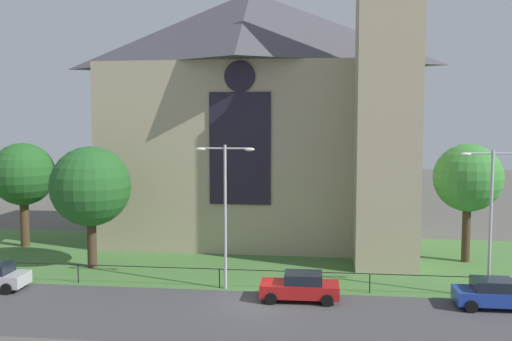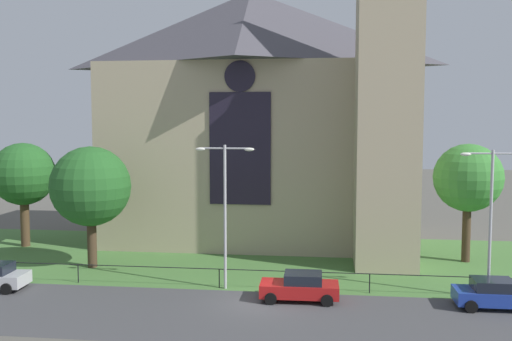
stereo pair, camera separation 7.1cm
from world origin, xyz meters
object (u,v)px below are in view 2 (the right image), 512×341
Objects in this scene: tree_right_far at (468,178)px; streetlamp_far at (491,204)px; tree_left_far at (23,175)px; parked_car_red at (300,287)px; church_building at (260,114)px; tree_left_near at (91,187)px; parked_car_blue at (496,294)px; streetlamp_near at (225,198)px.

streetlamp_far is at bearing -95.33° from tree_right_far.
tree_right_far reaches higher than tree_left_far.
tree_left_far reaches higher than parked_car_red.
streetlamp_far is at bearing -44.09° from church_building.
tree_left_near is 1.91× the size of parked_car_blue.
church_building is 6.15× the size of parked_car_red.
tree_left_near is 10.30m from streetlamp_near.
streetlamp_far is at bearing -0.00° from streetlamp_near.
tree_right_far reaches higher than parked_car_red.
parked_car_red is (-10.16, -1.66, -4.42)m from streetlamp_far.
parked_car_red is (-10.93, -9.92, -5.02)m from tree_right_far.
parked_car_blue is at bearing -18.98° from tree_left_far.
tree_left_near is at bearing 171.23° from streetlamp_far.
church_building is 20.34m from streetlamp_far.
streetlamp_far reaches higher than tree_left_near.
streetlamp_near is 6.51m from parked_car_red.
parked_car_blue is at bearing -93.66° from streetlamp_far.
tree_right_far is at bearing 84.95° from parked_car_blue.
streetlamp_far is at bearing 86.33° from parked_car_blue.
tree_left_far is (-32.67, 0.94, -0.20)m from tree_right_far.
tree_right_far is 1.00× the size of streetlamp_far.
tree_right_far is at bearing 28.35° from streetlamp_near.
tree_right_far is at bearing 84.67° from streetlamp_far.
parked_car_blue is (14.43, -1.73, -4.53)m from streetlamp_near.
tree_right_far is (14.92, -5.44, -4.51)m from church_building.
church_building is 14.59m from streetlamp_near.
parked_car_blue is (14.03, -15.43, -9.53)m from church_building.
tree_right_far is 11.21m from parked_car_blue.
streetlamp_near is (17.35, -9.20, -0.29)m from tree_left_far.
tree_right_far is at bearing -20.04° from church_building.
tree_left_near is at bearing 167.21° from parked_car_blue.
parked_car_red is at bearing -20.72° from streetlamp_near.
church_building reaches higher than streetlamp_near.
church_building reaches higher than tree_left_far.
streetlamp_near reaches higher than tree_left_far.
streetlamp_near reaches higher than tree_right_far.
streetlamp_near is at bearing 180.00° from streetlamp_far.
church_building is 22.93m from parked_car_blue.
church_building reaches higher than tree_right_far.
tree_right_far is 0.98× the size of streetlamp_near.
tree_right_far reaches higher than streetlamp_far.
tree_left_far reaches higher than parked_car_blue.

